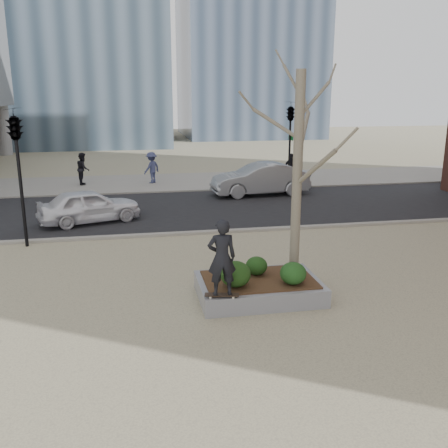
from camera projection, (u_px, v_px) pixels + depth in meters
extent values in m
plane|color=tan|center=(219.00, 300.00, 12.30)|extent=(120.00, 120.00, 0.00)
cube|color=black|center=(179.00, 209.00, 21.79)|extent=(60.00, 8.00, 0.02)
cube|color=gray|center=(166.00, 182.00, 28.44)|extent=(60.00, 6.00, 0.02)
cube|color=gray|center=(259.00, 289.00, 12.42)|extent=(3.00, 2.00, 0.45)
cube|color=#382314|center=(259.00, 279.00, 12.36)|extent=(2.70, 1.70, 0.04)
ellipsoid|color=#113310|center=(235.00, 274.00, 11.79)|extent=(0.73, 0.73, 0.62)
ellipsoid|color=#183410|center=(257.00, 266.00, 12.58)|extent=(0.55, 0.55, 0.47)
ellipsoid|color=#133E18|center=(293.00, 273.00, 11.95)|extent=(0.64, 0.64, 0.54)
imported|color=black|center=(222.00, 257.00, 11.08)|extent=(0.65, 0.44, 1.76)
imported|color=white|center=(89.00, 206.00, 19.45)|extent=(4.19, 2.73, 1.33)
imported|color=gray|center=(260.00, 179.00, 24.70)|extent=(4.89, 1.99, 1.58)
imported|color=black|center=(83.00, 169.00, 27.45)|extent=(0.69, 0.87, 1.75)
imported|color=#393F67|center=(152.00, 168.00, 27.89)|extent=(1.25, 1.25, 1.74)
imported|color=black|center=(291.00, 168.00, 28.22)|extent=(0.96, 0.42, 1.62)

